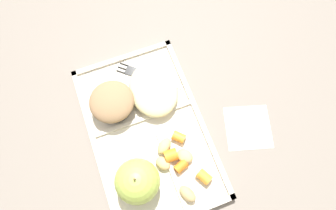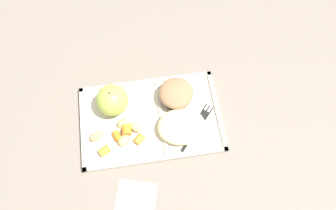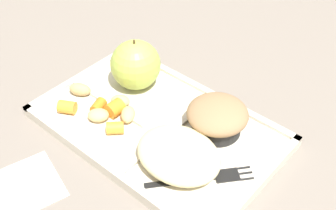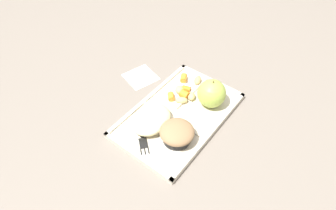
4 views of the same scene
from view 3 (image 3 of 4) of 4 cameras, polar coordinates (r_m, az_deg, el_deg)
The scene contains 17 objects.
ground at distance 0.71m, azimuth -1.40°, elevation -3.27°, with size 6.00×6.00×0.00m, color slate.
lunch_tray at distance 0.71m, azimuth -1.44°, elevation -2.85°, with size 0.39×0.24×0.02m.
green_apple at distance 0.76m, azimuth -4.30°, elevation 5.31°, with size 0.09×0.09×0.09m.
bran_muffin at distance 0.68m, azimuth 6.51°, elevation -1.59°, with size 0.10×0.10×0.05m.
carrot_slice_small at distance 0.69m, azimuth -6.98°, elevation -3.02°, with size 0.02×0.02×0.03m, color orange.
carrot_slice_back at distance 0.72m, azimuth -7.01°, elevation -0.43°, with size 0.03×0.03×0.03m, color orange.
carrot_slice_edge at distance 0.73m, azimuth -9.16°, elevation -0.16°, with size 0.02×0.02×0.03m, color orange.
carrot_slice_tilted at distance 0.74m, azimuth -13.14°, elevation -0.27°, with size 0.02×0.02×0.03m, color orange.
potato_chunk_browned at distance 0.74m, azimuth -6.31°, elevation 0.51°, with size 0.03×0.03×0.02m, color tan.
potato_chunk_golden at distance 0.71m, azimuth -9.16°, elevation -1.34°, with size 0.03×0.04×0.02m, color tan.
potato_chunk_small at distance 0.71m, azimuth -5.30°, elevation -1.24°, with size 0.04×0.02×0.02m, color tan.
potato_chunk_wedge at distance 0.77m, azimuth -11.53°, elevation 2.02°, with size 0.04×0.02×0.02m, color tan.
egg_noodle_pile at distance 0.63m, azimuth 1.40°, elevation -6.50°, with size 0.13×0.11×0.04m, color beige.
meatball_back at distance 0.64m, azimuth 0.76°, elevation -6.28°, with size 0.03×0.03×0.03m, color brown.
meatball_side at distance 0.62m, azimuth 2.92°, elevation -8.00°, with size 0.04×0.04×0.04m, color brown.
plastic_fork at distance 0.63m, azimuth 5.29°, elevation -9.53°, with size 0.11×0.13×0.00m.
paper_napkin at distance 0.67m, azimuth -18.48°, elevation -10.13°, with size 0.10×0.10×0.00m, color white.
Camera 3 is at (0.34, -0.37, 0.50)m, focal length 46.24 mm.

